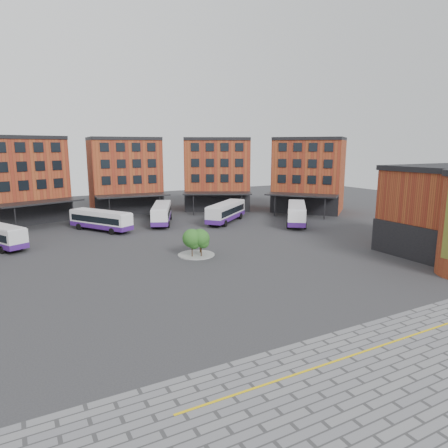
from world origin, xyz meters
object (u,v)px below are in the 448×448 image
bus_c (101,220)px  bus_d (162,213)px  bus_e (226,212)px  tree_island (197,240)px  bus_f (297,213)px

bus_c → bus_d: (10.27, 1.15, 0.08)m
bus_e → tree_island: bearing=-77.7°
bus_f → bus_e: bearing=-179.1°
bus_e → bus_f: size_ratio=0.96×
tree_island → bus_f: size_ratio=0.39×
bus_e → bus_d: bearing=-151.7°
bus_e → bus_f: bearing=12.8°
bus_c → bus_e: (20.46, -2.88, 0.12)m
bus_c → bus_d: 10.33m
tree_island → bus_c: 21.50m
tree_island → bus_e: tree_island is taller
bus_d → bus_e: (10.19, -4.03, 0.04)m
bus_d → tree_island: bearing=-75.1°
tree_island → bus_e: (13.37, 17.42, -0.16)m
bus_e → bus_f: bus_f is taller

